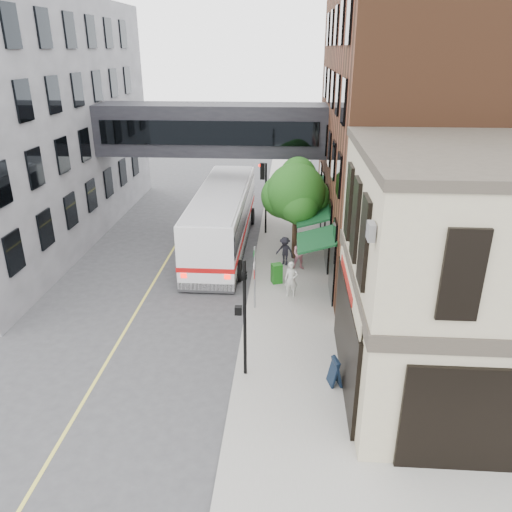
# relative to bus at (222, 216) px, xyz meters

# --- Properties ---
(ground) EXTENTS (120.00, 120.00, 0.00)m
(ground) POSITION_rel_bus_xyz_m (2.06, -14.81, -1.94)
(ground) COLOR #38383A
(ground) RESTS_ON ground
(sidewalk_main) EXTENTS (4.00, 60.00, 0.15)m
(sidewalk_main) POSITION_rel_bus_xyz_m (4.06, -0.81, -1.87)
(sidewalk_main) COLOR gray
(sidewalk_main) RESTS_ON ground
(corner_building) EXTENTS (10.19, 8.12, 8.45)m
(corner_building) POSITION_rel_bus_xyz_m (11.04, -12.81, 2.27)
(corner_building) COLOR tan
(corner_building) RESTS_ON ground
(brick_building) EXTENTS (13.76, 18.00, 14.00)m
(brick_building) POSITION_rel_bus_xyz_m (12.04, 0.19, 5.05)
(brick_building) COLOR #492816
(brick_building) RESTS_ON ground
(skyway_bridge) EXTENTS (14.00, 3.18, 3.00)m
(skyway_bridge) POSITION_rel_bus_xyz_m (-0.94, 3.19, 4.56)
(skyway_bridge) COLOR black
(skyway_bridge) RESTS_ON ground
(traffic_signal_near) EXTENTS (0.44, 0.22, 4.60)m
(traffic_signal_near) POSITION_rel_bus_xyz_m (2.43, -12.81, 1.04)
(traffic_signal_near) COLOR black
(traffic_signal_near) RESTS_ON sidewalk_main
(traffic_signal_far) EXTENTS (0.53, 0.28, 4.50)m
(traffic_signal_far) POSITION_rel_bus_xyz_m (2.33, 2.19, 1.40)
(traffic_signal_far) COLOR black
(traffic_signal_far) RESTS_ON sidewalk_main
(street_sign_pole) EXTENTS (0.08, 0.75, 3.00)m
(street_sign_pole) POSITION_rel_bus_xyz_m (2.46, -7.81, -0.01)
(street_sign_pole) COLOR gray
(street_sign_pole) RESTS_ON sidewalk_main
(street_tree) EXTENTS (3.80, 3.20, 5.60)m
(street_tree) POSITION_rel_bus_xyz_m (4.26, -1.59, 1.97)
(street_tree) COLOR #382619
(street_tree) RESTS_ON sidewalk_main
(lane_marking) EXTENTS (0.12, 40.00, 0.01)m
(lane_marking) POSITION_rel_bus_xyz_m (-2.94, -4.81, -1.94)
(lane_marking) COLOR #D8CC4C
(lane_marking) RESTS_ON ground
(bus) EXTENTS (3.15, 12.88, 3.46)m
(bus) POSITION_rel_bus_xyz_m (0.00, 0.00, 0.00)
(bus) COLOR white
(bus) RESTS_ON ground
(pedestrian_a) EXTENTS (0.66, 0.45, 1.75)m
(pedestrian_a) POSITION_rel_bus_xyz_m (4.11, -6.53, -0.92)
(pedestrian_a) COLOR silver
(pedestrian_a) RESTS_ON sidewalk_main
(pedestrian_b) EXTENTS (0.87, 0.69, 1.76)m
(pedestrian_b) POSITION_rel_bus_xyz_m (4.57, -3.35, -0.91)
(pedestrian_b) COLOR #CE8593
(pedestrian_b) RESTS_ON sidewalk_main
(pedestrian_c) EXTENTS (1.19, 1.00, 1.60)m
(pedestrian_c) POSITION_rel_bus_xyz_m (3.75, -2.82, -0.99)
(pedestrian_c) COLOR black
(pedestrian_c) RESTS_ON sidewalk_main
(newspaper_box) EXTENTS (0.63, 0.59, 1.01)m
(newspaper_box) POSITION_rel_bus_xyz_m (3.38, -5.10, -1.29)
(newspaper_box) COLOR #175C15
(newspaper_box) RESTS_ON sidewalk_main
(sandwich_board) EXTENTS (0.51, 0.65, 1.03)m
(sandwich_board) POSITION_rel_bus_xyz_m (5.66, -13.23, -1.28)
(sandwich_board) COLOR black
(sandwich_board) RESTS_ON sidewalk_main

